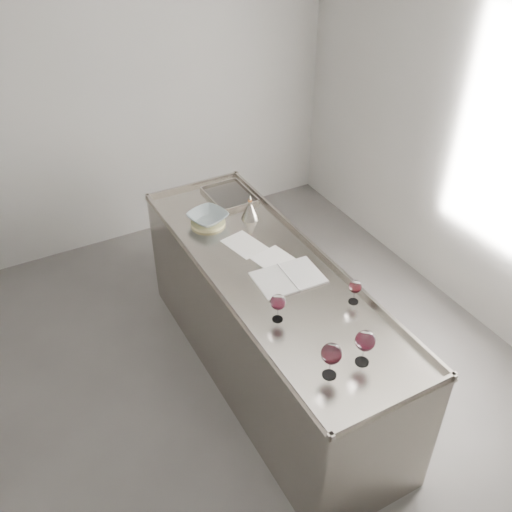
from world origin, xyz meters
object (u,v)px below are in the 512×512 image
wine_glass_middle (331,354)px  counter (269,325)px  wine_glass_small (355,288)px  wine_funnel (250,211)px  wine_glass_right (365,342)px  wine_glass_left (278,303)px  notebook (288,277)px  ceramic_bowl (208,217)px

wine_glass_middle → counter: bearing=79.5°
wine_glass_small → wine_funnel: wine_funnel is taller
counter → wine_glass_right: bearing=-87.9°
wine_glass_right → wine_funnel: (0.14, 1.47, -0.09)m
wine_glass_left → notebook: bearing=49.7°
ceramic_bowl → wine_glass_small: bearing=-71.1°
wine_glass_small → notebook: bearing=120.9°
wine_glass_small → ceramic_bowl: (-0.39, 1.15, -0.05)m
wine_glass_left → wine_glass_right: size_ratio=0.84×
counter → wine_funnel: 0.80m
wine_funnel → wine_glass_left: bearing=-109.7°
wine_glass_middle → wine_glass_right: same height
wine_glass_middle → wine_glass_right: bearing=-2.1°
wine_glass_middle → wine_glass_small: 0.59m
notebook → counter: bearing=117.9°
wine_glass_middle → notebook: size_ratio=0.49×
wine_glass_left → wine_funnel: size_ratio=0.92×
wine_glass_left → notebook: (0.24, 0.28, -0.12)m
wine_glass_small → wine_glass_middle: bearing=-138.0°
wine_glass_left → ceramic_bowl: 1.07m
ceramic_bowl → wine_glass_right: bearing=-84.4°
wine_glass_right → notebook: size_ratio=0.49×
wine_glass_middle → wine_glass_small: (0.44, 0.39, -0.04)m
wine_glass_right → wine_glass_small: 0.47m
wine_glass_left → ceramic_bowl: size_ratio=0.67×
counter → notebook: size_ratio=5.74×
wine_glass_right → ceramic_bowl: size_ratio=0.80×
wine_glass_left → wine_glass_right: 0.53m
counter → ceramic_bowl: 0.85m
counter → wine_glass_right: (0.03, -0.89, 0.61)m
wine_glass_middle → wine_glass_right: size_ratio=1.00×
wine_glass_right → wine_glass_left: bearing=114.3°
counter → wine_glass_middle: 1.09m
wine_glass_left → notebook: wine_glass_left is taller
wine_glass_small → wine_funnel: size_ratio=0.79×
wine_glass_right → wine_funnel: 1.48m
counter → wine_glass_small: wine_glass_small is taller
counter → wine_funnel: size_ratio=12.87×
wine_glass_small → wine_funnel: bearing=95.5°
wine_glass_right → wine_glass_middle: bearing=177.9°
wine_glass_small → notebook: wine_glass_small is taller
wine_glass_middle → wine_glass_small: wine_glass_middle is taller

